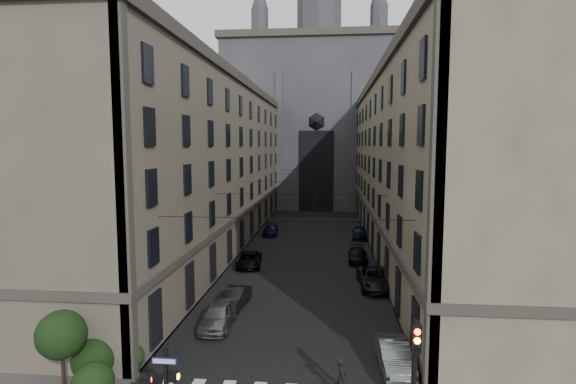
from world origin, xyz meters
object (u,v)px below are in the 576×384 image
(car_right_midfar, at_px, (358,255))
(car_right_far, at_px, (360,233))
(car_left_near, at_px, (218,315))
(car_left_far, at_px, (271,230))
(gothic_tower, at_px, (318,113))
(pedestrian, at_px, (341,378))
(car_left_midnear, at_px, (235,298))
(car_right_near, at_px, (394,356))
(car_right_midnear, at_px, (376,278))
(car_left_midfar, at_px, (249,260))
(traffic_light_right, at_px, (415,372))

(car_right_midfar, distance_m, car_right_far, 11.28)
(car_left_near, bearing_deg, car_left_far, 89.82)
(car_left_far, height_order, car_right_midfar, car_right_midfar)
(gothic_tower, relative_size, car_right_far, 13.47)
(car_left_far, distance_m, pedestrian, 37.78)
(gothic_tower, distance_m, car_left_midnear, 61.03)
(car_right_near, distance_m, car_right_midnear, 13.36)
(car_left_midfar, relative_size, car_right_near, 1.10)
(car_left_far, xyz_separation_m, car_right_midfar, (10.36, -12.53, 0.02))
(pedestrian, bearing_deg, car_left_near, 35.98)
(traffic_light_right, height_order, car_right_midfar, traffic_light_right)
(traffic_light_right, height_order, car_left_midnear, traffic_light_right)
(car_right_midnear, bearing_deg, car_left_midfar, 152.03)
(traffic_light_right, relative_size, car_left_midfar, 1.08)
(car_left_near, bearing_deg, car_right_far, 68.08)
(car_left_midnear, distance_m, car_right_midnear, 11.69)
(gothic_tower, height_order, traffic_light_right, gothic_tower)
(traffic_light_right, bearing_deg, car_left_midfar, 112.96)
(gothic_tower, relative_size, car_right_near, 13.27)
(car_left_far, height_order, car_right_near, car_right_near)
(car_left_near, height_order, pedestrian, pedestrian)
(car_left_midnear, height_order, car_left_far, car_left_midnear)
(car_left_midnear, height_order, pedestrian, pedestrian)
(traffic_light_right, xyz_separation_m, car_left_midnear, (-9.80, 14.61, -2.62))
(car_left_midnear, bearing_deg, car_right_far, 73.90)
(car_left_near, relative_size, car_left_far, 1.02)
(car_left_midnear, relative_size, car_right_far, 0.95)
(car_right_midnear, bearing_deg, car_left_near, -142.72)
(gothic_tower, height_order, car_left_midnear, gothic_tower)
(car_left_midnear, distance_m, car_right_far, 26.79)
(traffic_light_right, height_order, car_left_far, traffic_light_right)
(gothic_tower, relative_size, pedestrian, 31.03)
(car_left_midfar, height_order, car_right_midnear, car_right_midnear)
(car_right_near, xyz_separation_m, pedestrian, (-2.76, -2.86, 0.21))
(car_left_near, relative_size, car_right_midfar, 0.99)
(car_right_midnear, bearing_deg, car_right_midfar, 93.92)
(gothic_tower, distance_m, car_right_far, 38.27)
(pedestrian, bearing_deg, car_right_midfar, -15.35)
(car_right_midfar, height_order, car_right_far, car_right_far)
(car_left_midfar, xyz_separation_m, pedestrian, (8.19, -21.54, 0.27))
(traffic_light_right, distance_m, car_left_midfar, 27.58)
(gothic_tower, bearing_deg, car_left_midfar, -96.10)
(car_right_near, bearing_deg, car_right_far, 86.37)
(car_left_midfar, xyz_separation_m, car_right_far, (11.23, 14.05, 0.07))
(car_left_near, distance_m, car_right_midfar, 19.68)
(car_right_near, distance_m, car_right_far, 32.74)
(car_left_midnear, distance_m, car_right_near, 12.84)
(pedestrian, bearing_deg, car_left_far, 2.27)
(gothic_tower, relative_size, car_right_midfar, 12.74)
(car_right_near, bearing_deg, car_left_far, 104.72)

